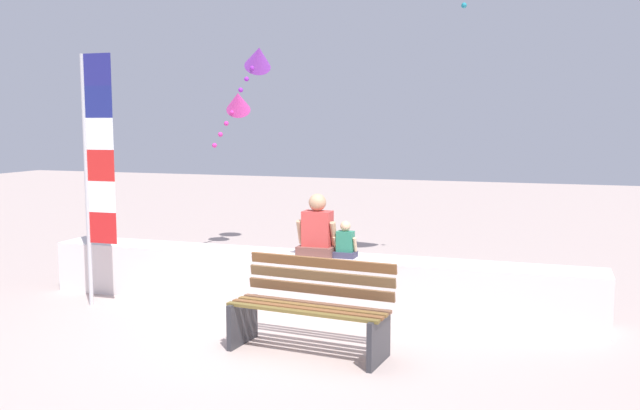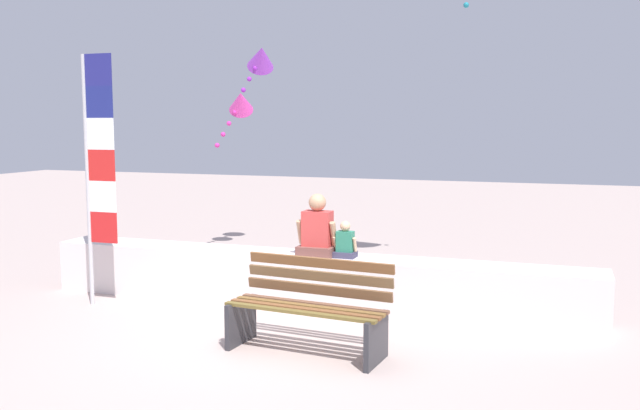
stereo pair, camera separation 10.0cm
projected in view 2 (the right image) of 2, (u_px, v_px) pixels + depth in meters
The scene contains 8 objects.
ground_plane at pixel (266, 337), 7.21m from camera, with size 40.00×40.00×0.00m, color #B59F98.
seawall_ledge at pixel (308, 280), 8.35m from camera, with size 6.78×0.59×0.64m, color silver.
park_bench at pixel (309, 309), 6.71m from camera, with size 1.61×0.76×0.88m.
person_adult at pixel (317, 232), 8.19m from camera, with size 0.48×0.36×0.74m.
person_child at pixel (345, 243), 8.09m from camera, with size 0.28×0.21×0.43m.
flag_banner at pixel (96, 162), 8.24m from camera, with size 0.41×0.05×3.01m.
kite_purple at pixel (261, 58), 11.48m from camera, with size 0.68×0.74×0.88m.
kite_magenta at pixel (240, 102), 11.44m from camera, with size 0.70×0.66×1.03m.
Camera 2 is at (2.84, -6.42, 2.22)m, focal length 38.94 mm.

